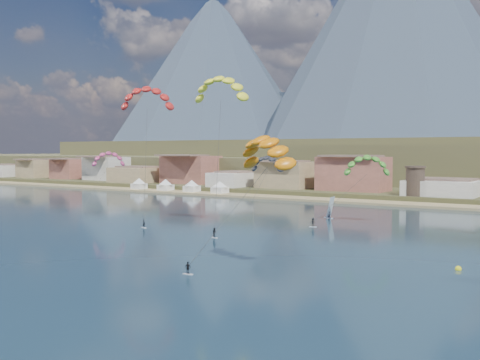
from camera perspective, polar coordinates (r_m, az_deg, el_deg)
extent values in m
plane|color=black|center=(76.51, -13.67, -8.55)|extent=(2400.00, 2400.00, 0.00)
cube|color=tan|center=(166.64, 14.38, -2.24)|extent=(2200.00, 12.00, 0.90)
cube|color=brown|center=(357.85, -11.61, 1.62)|extent=(280.00, 130.00, 10.00)
cube|color=brown|center=(324.79, 16.87, 2.13)|extent=(380.00, 170.00, 18.00)
cone|color=#313D52|center=(1042.66, -2.60, 10.54)|extent=(400.00, 400.00, 300.00)
cone|color=#313D52|center=(937.99, 15.39, 14.38)|extent=(460.00, 460.00, 400.00)
cone|color=#313D52|center=(1224.77, -11.94, 7.70)|extent=(340.00, 340.00, 230.00)
cylinder|color=#47382D|center=(172.24, 16.86, -0.19)|extent=(5.20, 5.20, 8.00)
cylinder|color=#47382D|center=(172.06, 16.88, 1.24)|extent=(5.82, 5.82, 0.60)
cube|color=white|center=(217.48, -9.92, -0.61)|extent=(4.50, 4.50, 2.00)
pyramid|color=white|center=(217.32, -9.92, 0.18)|extent=(6.40, 6.40, 2.00)
cube|color=white|center=(208.70, -7.34, -0.74)|extent=(4.50, 4.50, 2.00)
pyramid|color=white|center=(208.52, -7.35, 0.09)|extent=(6.40, 6.40, 2.00)
cube|color=white|center=(200.99, -4.77, -0.86)|extent=(4.50, 4.50, 2.00)
pyramid|color=white|center=(200.81, -4.77, -0.01)|extent=(6.40, 6.40, 2.00)
cube|color=white|center=(193.73, -2.00, -1.00)|extent=(4.50, 4.50, 2.00)
pyramid|color=white|center=(193.54, -2.00, -0.11)|extent=(6.40, 6.40, 2.00)
cube|color=silver|center=(114.52, -9.45, -4.65)|extent=(1.49, 0.91, 0.10)
imported|color=black|center=(114.41, -9.45, -4.21)|extent=(0.70, 0.58, 1.65)
cylinder|color=#262626|center=(119.58, -9.28, 1.68)|extent=(0.05, 0.05, 25.95)
cube|color=silver|center=(100.46, -2.53, -5.68)|extent=(1.52, 0.92, 0.10)
imported|color=black|center=(100.33, -2.53, -5.18)|extent=(0.99, 0.88, 1.68)
cylinder|color=#262626|center=(105.33, -2.20, 1.72)|extent=(0.05, 0.05, 26.49)
cube|color=silver|center=(71.78, -5.14, -9.21)|extent=(1.33, 0.49, 0.09)
imported|color=black|center=(71.62, -5.14, -8.58)|extent=(0.91, 0.43, 1.51)
cylinder|color=#262626|center=(71.55, -1.17, -3.59)|extent=(0.05, 0.05, 15.73)
cube|color=silver|center=(115.02, 7.19, -4.60)|extent=(1.51, 0.62, 0.10)
imported|color=black|center=(114.91, 7.20, -4.16)|extent=(1.16, 0.76, 1.68)
cylinder|color=#262626|center=(117.45, 9.85, -1.72)|extent=(0.05, 0.05, 15.29)
cylinder|color=#262626|center=(159.45, -13.84, -0.54)|extent=(0.04, 0.04, 13.29)
cylinder|color=#262626|center=(123.89, 1.76, -1.54)|extent=(0.04, 0.04, 12.97)
cube|color=silver|center=(130.64, 8.72, -3.69)|extent=(2.72, 1.98, 0.13)
imported|color=black|center=(130.53, 8.72, -3.24)|extent=(1.12, 0.99, 1.92)
cube|color=white|center=(130.20, 8.90, -2.65)|extent=(2.31, 3.04, 4.59)
sphere|color=yellow|center=(78.95, 20.71, -8.20)|extent=(0.80, 0.80, 0.80)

